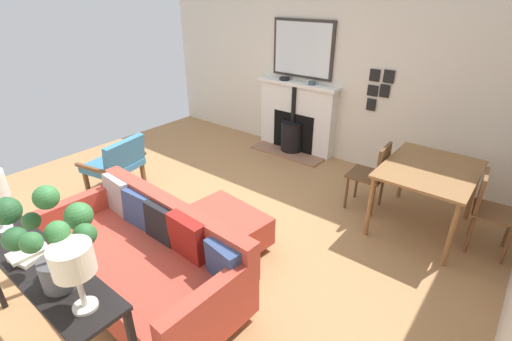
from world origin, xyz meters
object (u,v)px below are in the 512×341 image
at_px(mantel_bowl_near, 285,79).
at_px(dining_table, 429,175).
at_px(potted_plant, 52,235).
at_px(mantel_bowl_far, 312,83).
at_px(book_stack, 30,253).
at_px(fireplace, 295,122).
at_px(console_table, 43,276).
at_px(armchair_accent, 117,162).
at_px(dining_chair_by_back_wall, 488,206).
at_px(ottoman, 227,226).
at_px(table_lamp_far_end, 73,263).
at_px(sofa, 145,257).
at_px(dining_chair_near_fireplace, 374,172).

relative_size(mantel_bowl_near, dining_table, 0.14).
bearing_deg(potted_plant, mantel_bowl_near, -163.58).
bearing_deg(mantel_bowl_far, book_stack, 4.49).
distance_m(fireplace, mantel_bowl_near, 0.71).
distance_m(fireplace, potted_plant, 4.36).
xyz_separation_m(fireplace, dining_table, (0.97, 2.31, 0.16)).
relative_size(console_table, book_stack, 6.07).
xyz_separation_m(fireplace, mantel_bowl_near, (-0.01, -0.25, 0.66)).
height_order(armchair_accent, dining_chair_by_back_wall, dining_chair_by_back_wall).
bearing_deg(ottoman, potted_plant, 5.27).
xyz_separation_m(mantel_bowl_far, dining_chair_by_back_wall, (0.99, 2.64, -0.66)).
height_order(armchair_accent, potted_plant, potted_plant).
height_order(armchair_accent, dining_table, armchair_accent).
distance_m(armchair_accent, book_stack, 2.26).
distance_m(potted_plant, dining_chair_by_back_wall, 3.79).
distance_m(mantel_bowl_far, console_table, 4.28).
bearing_deg(ottoman, mantel_bowl_near, -157.13).
bearing_deg(console_table, armchair_accent, -133.56).
distance_m(console_table, potted_plant, 0.54).
bearing_deg(dining_table, mantel_bowl_far, -115.48).
bearing_deg(fireplace, armchair_accent, -20.27).
relative_size(armchair_accent, table_lamp_far_end, 1.81).
distance_m(sofa, dining_table, 2.98).
xyz_separation_m(mantel_bowl_near, mantel_bowl_far, (-0.00, 0.50, 0.00)).
bearing_deg(armchair_accent, dining_chair_by_back_wall, 113.18).
height_order(ottoman, table_lamp_far_end, table_lamp_far_end).
relative_size(armchair_accent, dining_chair_by_back_wall, 0.94).
relative_size(fireplace, book_stack, 5.27).
relative_size(sofa, dining_chair_by_back_wall, 2.39).
distance_m(sofa, armchair_accent, 1.87).
relative_size(ottoman, book_stack, 3.37).
xyz_separation_m(book_stack, dining_chair_by_back_wall, (-3.25, 2.31, -0.32)).
bearing_deg(book_stack, console_table, 90.77).
distance_m(ottoman, potted_plant, 1.86).
relative_size(mantel_bowl_near, armchair_accent, 0.21).
bearing_deg(sofa, book_stack, -8.56).
xyz_separation_m(table_lamp_far_end, dining_chair_near_fireplace, (-3.26, 0.42, -0.62)).
bearing_deg(armchair_accent, mantel_bowl_near, 164.60).
bearing_deg(mantel_bowl_near, dining_chair_by_back_wall, 72.59).
distance_m(ottoman, book_stack, 1.77).
height_order(mantel_bowl_far, dining_chair_by_back_wall, mantel_bowl_far).
relative_size(book_stack, dining_chair_near_fireplace, 0.31).
relative_size(console_table, dining_chair_near_fireplace, 1.88).
xyz_separation_m(ottoman, potted_plant, (1.62, 0.15, 0.90)).
bearing_deg(dining_chair_near_fireplace, dining_table, 89.60).
height_order(mantel_bowl_near, sofa, mantel_bowl_near).
height_order(sofa, armchair_accent, armchair_accent).
distance_m(mantel_bowl_near, dining_chair_by_back_wall, 3.36).
height_order(potted_plant, dining_table, potted_plant).
relative_size(fireplace, dining_table, 1.21).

